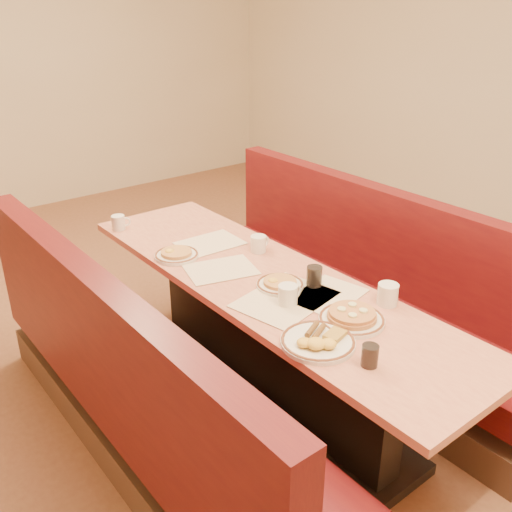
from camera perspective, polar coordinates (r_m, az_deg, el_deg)
ground at (r=3.31m, az=0.89°, el=-13.98°), size 8.00×8.00×0.00m
room_envelope at (r=2.59m, az=1.19°, el=21.71°), size 6.04×8.04×2.82m
diner_table at (r=3.09m, az=0.94°, el=-8.54°), size 0.70×2.50×0.75m
booth_left at (r=2.78m, az=-11.21°, el=-13.77°), size 0.55×2.50×1.05m
booth_right at (r=3.54m, az=10.19°, el=-4.54°), size 0.55×2.50×1.05m
placemat_near_left at (r=2.71m, az=2.94°, el=-4.32°), size 0.52×0.43×0.00m
placemat_near_right at (r=2.76m, az=7.18°, el=-3.90°), size 0.40×0.33×0.00m
placemat_far_left at (r=2.99m, az=-3.54°, el=-1.35°), size 0.41×0.35×0.00m
placemat_far_right at (r=3.31m, az=-4.61°, el=1.29°), size 0.36×0.28×0.00m
pancake_plate at (r=2.56m, az=9.56°, el=-6.07°), size 0.29×0.29×0.07m
eggs_plate at (r=2.38m, az=6.24°, el=-8.46°), size 0.31×0.31×0.06m
extra_plate_mid at (r=2.82m, az=2.40°, el=-2.80°), size 0.23×0.23×0.05m
extra_plate_far at (r=3.16m, az=-7.98°, el=0.17°), size 0.24×0.24×0.05m
coffee_mug_a at (r=2.72m, az=13.07°, el=-3.68°), size 0.13×0.10×0.10m
coffee_mug_b at (r=2.65m, az=3.26°, el=-3.86°), size 0.13×0.09×0.10m
coffee_mug_c at (r=3.19m, az=0.28°, el=1.27°), size 0.12×0.09×0.09m
coffee_mug_d at (r=3.60m, az=-13.55°, el=3.31°), size 0.11×0.08×0.09m
soda_tumbler_near at (r=2.28m, az=11.32°, el=-9.75°), size 0.07×0.07×0.09m
soda_tumbler_mid at (r=2.82m, az=5.85°, el=-2.06°), size 0.08×0.08×0.11m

